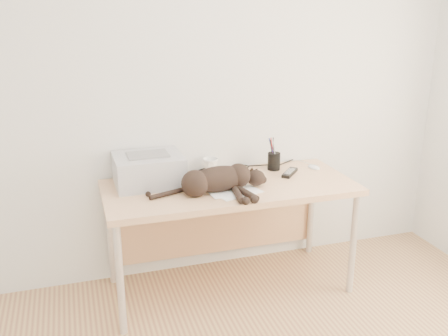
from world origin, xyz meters
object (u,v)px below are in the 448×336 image
object	(u,v)px
pen_cup	(274,161)
mouse	(314,166)
desk	(226,199)
cat	(216,181)
mug	(211,165)
printer	(148,169)

from	to	relation	value
pen_cup	mouse	distance (m)	0.29
desk	mouse	xyz separation A→B (m)	(0.67, 0.06, 0.15)
desk	cat	xyz separation A→B (m)	(-0.13, -0.19, 0.21)
mug	pen_cup	size ratio (longest dim) A/B	0.47
cat	pen_cup	xyz separation A→B (m)	(0.51, 0.31, -0.01)
desk	printer	distance (m)	0.55
printer	mug	world-z (taller)	printer
cat	pen_cup	distance (m)	0.60
mug	desk	bearing A→B (deg)	-76.55
printer	desk	bearing A→B (deg)	-9.70
mouse	printer	bearing A→B (deg)	165.99
desk	mouse	size ratio (longest dim) A/B	14.90
cat	mug	bearing A→B (deg)	73.43
pen_cup	desk	bearing A→B (deg)	-163.13
printer	mouse	distance (m)	1.16
pen_cup	mouse	size ratio (longest dim) A/B	2.09
desk	mouse	bearing A→B (deg)	5.35
pen_cup	mouse	bearing A→B (deg)	-10.97
desk	cat	world-z (taller)	cat
mug	cat	bearing A→B (deg)	-101.59
cat	printer	bearing A→B (deg)	138.13
desk	pen_cup	distance (m)	0.45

